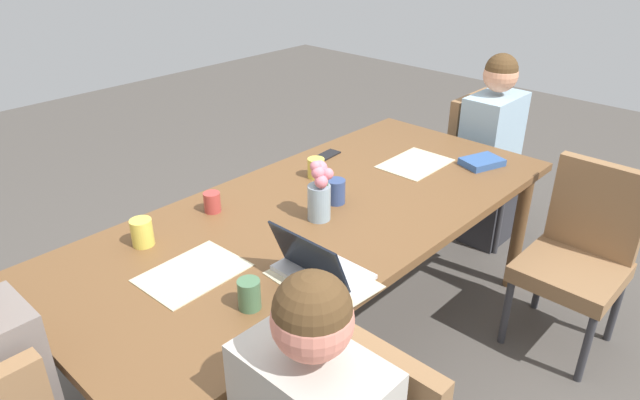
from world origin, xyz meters
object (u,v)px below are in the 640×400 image
flower_vase (319,191)px  coffee_mug_centre_left (212,202)px  coffee_mug_near_right (316,168)px  coffee_mug_centre_right (336,191)px  chair_far_right_near (580,250)px  coffee_mug_far_left (142,232)px  laptop_far_left_mid (319,267)px  person_head_left_left_far (488,161)px  phone_black (327,155)px  dining_table (320,224)px  chair_head_left_left_far (481,159)px  coffee_mug_near_left (249,294)px  book_red_cover (482,162)px

flower_vase → coffee_mug_centre_left: size_ratio=2.97×
coffee_mug_near_right → coffee_mug_centre_right: coffee_mug_centre_right is taller
chair_far_right_near → flower_vase: size_ratio=3.44×
coffee_mug_centre_left → coffee_mug_far_left: size_ratio=0.81×
chair_far_right_near → flower_vase: 1.30m
flower_vase → laptop_far_left_mid: 0.44m
flower_vase → coffee_mug_far_left: bearing=-29.9°
person_head_left_left_far → laptop_far_left_mid: bearing=9.6°
coffee_mug_centre_right → phone_black: (-0.37, -0.39, -0.05)m
chair_far_right_near → coffee_mug_far_left: chair_far_right_near is taller
coffee_mug_centre_left → coffee_mug_far_left: coffee_mug_far_left is taller
dining_table → person_head_left_left_far: size_ratio=2.00×
chair_head_left_left_far → coffee_mug_far_left: size_ratio=8.31×
coffee_mug_far_left → phone_black: 1.16m
flower_vase → coffee_mug_near_left: size_ratio=2.50×
chair_far_right_near → coffee_mug_centre_right: chair_far_right_near is taller
dining_table → chair_head_left_left_far: (-1.56, -0.05, -0.19)m
person_head_left_left_far → coffee_mug_far_left: 2.22m
coffee_mug_centre_right → book_red_cover: bearing=161.9°
person_head_left_left_far → coffee_mug_near_left: (2.16, 0.27, 0.28)m
laptop_far_left_mid → book_red_cover: (-1.30, -0.07, -0.03)m
chair_head_left_left_far → coffee_mug_near_left: (2.22, 0.34, 0.31)m
dining_table → chair_far_right_near: 1.24m
coffee_mug_near_left → coffee_mug_far_left: coffee_mug_far_left is taller
phone_black → coffee_mug_far_left: bearing=-1.2°
flower_vase → laptop_far_left_mid: flower_vase is taller
chair_far_right_near → coffee_mug_centre_right: size_ratio=8.20×
coffee_mug_centre_left → flower_vase: bearing=125.2°
dining_table → chair_far_right_near: (-0.90, 0.83, -0.19)m
coffee_mug_centre_left → phone_black: coffee_mug_centre_left is taller
dining_table → coffee_mug_near_right: 0.37m
coffee_mug_near_left → phone_black: bearing=-148.6°
phone_black → laptop_far_left_mid: bearing=35.5°
dining_table → book_red_cover: 0.97m
laptop_far_left_mid → coffee_mug_near_right: bearing=-135.9°
coffee_mug_near_right → book_red_cover: coffee_mug_near_right is taller
person_head_left_left_far → chair_far_right_near: (0.60, 0.80, -0.03)m
chair_far_right_near → coffee_mug_far_left: 1.97m
person_head_left_left_far → flower_vase: bearing=0.8°
chair_far_right_near → coffee_mug_far_left: size_ratio=8.31×
dining_table → chair_far_right_near: bearing=137.4°
person_head_left_left_far → laptop_far_left_mid: 1.92m
flower_vase → phone_black: bearing=-140.3°
laptop_far_left_mid → phone_black: 1.12m
chair_head_left_left_far → book_red_cover: chair_head_left_left_far is taller
coffee_mug_centre_right → laptop_far_left_mid: bearing=35.8°
book_red_cover → coffee_mug_centre_right: bearing=1.2°
coffee_mug_centre_right → chair_far_right_near: bearing=134.0°
laptop_far_left_mid → phone_black: bearing=-139.1°
chair_head_left_left_far → flower_vase: 1.67m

